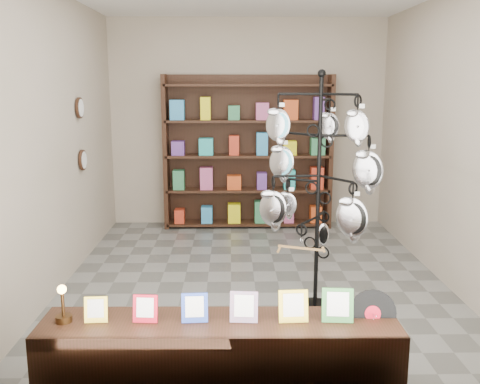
# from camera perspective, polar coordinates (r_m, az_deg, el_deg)

# --- Properties ---
(ground) EXTENTS (5.00, 5.00, 0.00)m
(ground) POSITION_cam_1_polar(r_m,az_deg,el_deg) (5.78, 1.55, -9.53)
(ground) COLOR slate
(ground) RESTS_ON ground
(room_envelope) EXTENTS (5.00, 5.00, 5.00)m
(room_envelope) POSITION_cam_1_polar(r_m,az_deg,el_deg) (5.40, 1.65, 9.14)
(room_envelope) COLOR #AD9D8B
(room_envelope) RESTS_ON ground
(display_tree) EXTENTS (1.22, 1.22, 2.19)m
(display_tree) POSITION_cam_1_polar(r_m,az_deg,el_deg) (4.78, 8.39, 1.68)
(display_tree) COLOR black
(display_tree) RESTS_ON ground
(front_shelf) EXTENTS (2.32, 0.51, 0.82)m
(front_shelf) POSITION_cam_1_polar(r_m,az_deg,el_deg) (3.67, -2.17, -17.62)
(front_shelf) COLOR black
(front_shelf) RESTS_ON ground
(back_shelving) EXTENTS (2.42, 0.36, 2.20)m
(back_shelving) POSITION_cam_1_polar(r_m,az_deg,el_deg) (7.76, 0.84, 3.76)
(back_shelving) COLOR black
(back_shelving) RESTS_ON ground
(wall_clocks) EXTENTS (0.03, 0.24, 0.84)m
(wall_clocks) POSITION_cam_1_polar(r_m,az_deg,el_deg) (6.45, -16.58, 5.93)
(wall_clocks) COLOR black
(wall_clocks) RESTS_ON ground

